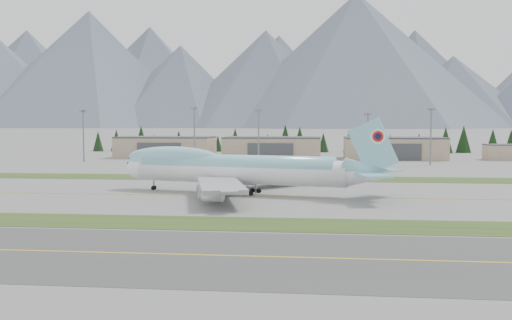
# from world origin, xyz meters

# --- Properties ---
(ground) EXTENTS (7000.00, 7000.00, 0.00)m
(ground) POSITION_xyz_m (0.00, 0.00, 0.00)
(ground) COLOR slate
(ground) RESTS_ON ground
(grass_strip_near) EXTENTS (400.00, 14.00, 0.08)m
(grass_strip_near) POSITION_xyz_m (0.00, -38.00, 0.00)
(grass_strip_near) COLOR #2F4117
(grass_strip_near) RESTS_ON ground
(grass_strip_far) EXTENTS (400.00, 18.00, 0.08)m
(grass_strip_far) POSITION_xyz_m (0.00, 45.00, 0.00)
(grass_strip_far) COLOR #2F4117
(grass_strip_far) RESTS_ON ground
(asphalt_taxiway) EXTENTS (400.00, 32.00, 0.04)m
(asphalt_taxiway) POSITION_xyz_m (0.00, -62.00, 0.00)
(asphalt_taxiway) COLOR #3A3A3A
(asphalt_taxiway) RESTS_ON ground
(taxiway_line_main) EXTENTS (400.00, 0.40, 0.02)m
(taxiway_line_main) POSITION_xyz_m (0.00, 0.00, 0.00)
(taxiway_line_main) COLOR yellow
(taxiway_line_main) RESTS_ON ground
(taxiway_line_near) EXTENTS (400.00, 0.40, 0.02)m
(taxiway_line_near) POSITION_xyz_m (0.00, -62.00, 0.00)
(taxiway_line_near) COLOR yellow
(taxiway_line_near) RESTS_ON ground
(boeing_747_freighter) EXTENTS (72.53, 60.65, 19.06)m
(boeing_747_freighter) POSITION_xyz_m (-12.61, 4.95, 6.29)
(boeing_747_freighter) COLOR white
(boeing_747_freighter) RESTS_ON ground
(hangar_left) EXTENTS (48.00, 26.60, 10.80)m
(hangar_left) POSITION_xyz_m (-70.00, 149.90, 5.39)
(hangar_left) COLOR gray
(hangar_left) RESTS_ON ground
(hangar_center) EXTENTS (48.00, 26.60, 10.80)m
(hangar_center) POSITION_xyz_m (-15.00, 149.90, 5.39)
(hangar_center) COLOR gray
(hangar_center) RESTS_ON ground
(hangar_right) EXTENTS (48.00, 26.60, 10.80)m
(hangar_right) POSITION_xyz_m (45.00, 149.90, 5.39)
(hangar_right) COLOR gray
(hangar_right) RESTS_ON ground
(control_shed) EXTENTS (14.00, 12.00, 7.60)m
(control_shed) POSITION_xyz_m (95.00, 148.00, 3.80)
(control_shed) COLOR gray
(control_shed) RESTS_ON ground
(floodlight_masts) EXTENTS (202.76, 8.22, 24.61)m
(floodlight_masts) POSITION_xyz_m (2.65, 112.12, 16.21)
(floodlight_masts) COLOR slate
(floodlight_masts) RESTS_ON ground
(service_vehicle_a) EXTENTS (2.31, 3.59, 1.14)m
(service_vehicle_a) POSITION_xyz_m (-38.50, 117.59, 0.00)
(service_vehicle_a) COLOR white
(service_vehicle_a) RESTS_ON ground
(service_vehicle_b) EXTENTS (3.46, 2.23, 1.08)m
(service_vehicle_b) POSITION_xyz_m (12.73, 110.93, 0.00)
(service_vehicle_b) COLOR gold
(service_vehicle_b) RESTS_ON ground
(service_vehicle_c) EXTENTS (2.17, 3.96, 1.08)m
(service_vehicle_c) POSITION_xyz_m (63.88, 139.82, 0.00)
(service_vehicle_c) COLOR #A2A1A5
(service_vehicle_c) RESTS_ON ground
(conifer_belt) EXTENTS (271.00, 14.26, 16.85)m
(conifer_belt) POSITION_xyz_m (8.52, 212.00, 7.16)
(conifer_belt) COLOR black
(conifer_belt) RESTS_ON ground
(mountain_ridge_front) EXTENTS (4311.08, 1339.10, 525.43)m
(mountain_ridge_front) POSITION_xyz_m (100.79, 2176.88, 236.60)
(mountain_ridge_front) COLOR #46505D
(mountain_ridge_front) RESTS_ON ground
(mountain_ridge_rear) EXTENTS (4510.79, 1074.25, 537.12)m
(mountain_ridge_rear) POSITION_xyz_m (14.29, 2900.00, 262.26)
(mountain_ridge_rear) COLOR #46505D
(mountain_ridge_rear) RESTS_ON ground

